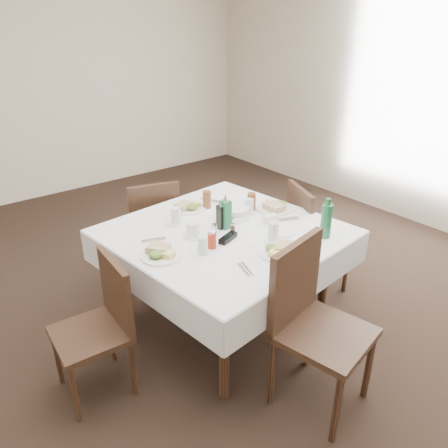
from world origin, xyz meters
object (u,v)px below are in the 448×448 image
object	(u,v)px
oil_cruet_green	(226,213)
ketchup_bottle	(212,240)
water_e	(249,206)
water_w	(203,245)
chair_west	(103,319)
green_bottle	(326,220)
chair_north	(153,223)
coffee_mug	(193,230)
oil_cruet_dark	(221,216)
water_s	(274,231)
bread_basket	(235,212)
dining_table	(225,240)
water_n	(176,216)
chair_east	(309,231)
chair_south	(311,315)

from	to	relation	value
oil_cruet_green	ketchup_bottle	world-z (taller)	oil_cruet_green
water_e	water_w	size ratio (longest dim) A/B	0.97
chair_west	oil_cruet_green	xyz separation A→B (m)	(0.96, 0.06, 0.39)
chair_west	green_bottle	size ratio (longest dim) A/B	3.12
chair_north	chair_west	world-z (taller)	chair_north
coffee_mug	green_bottle	distance (m)	0.87
chair_west	oil_cruet_dark	bearing A→B (deg)	4.44
water_s	bread_basket	size ratio (longest dim) A/B	0.54
dining_table	chair_west	bearing A→B (deg)	-178.07
chair_west	water_n	size ratio (longest dim) A/B	6.91
coffee_mug	green_bottle	xyz separation A→B (m)	(0.67, -0.55, 0.07)
oil_cruet_dark	coffee_mug	world-z (taller)	oil_cruet_dark
water_s	water_e	bearing A→B (deg)	69.49
dining_table	ketchup_bottle	xyz separation A→B (m)	(-0.21, -0.14, 0.13)
chair_west	bread_basket	bearing A→B (deg)	8.09
dining_table	water_n	bearing A→B (deg)	125.62
water_n	chair_west	bearing A→B (deg)	-156.44
chair_east	water_s	world-z (taller)	chair_east
chair_west	green_bottle	xyz separation A→B (m)	(1.39, -0.45, 0.40)
water_n	water_e	size ratio (longest dim) A/B	1.07
chair_east	chair_north	bearing A→B (deg)	134.06
oil_cruet_green	dining_table	bearing A→B (deg)	-136.78
dining_table	water_n	size ratio (longest dim) A/B	12.56
chair_west	oil_cruet_dark	size ratio (longest dim) A/B	3.93
chair_east	water_e	size ratio (longest dim) A/B	7.76
chair_north	water_s	distance (m)	1.27
water_n	bread_basket	bearing A→B (deg)	-21.47
ketchup_bottle	water_n	bearing A→B (deg)	88.69
water_n	oil_cruet_green	bearing A→B (deg)	-47.90
chair_south	bread_basket	distance (m)	1.01
ketchup_bottle	coffee_mug	bearing A→B (deg)	89.95
chair_north	bread_basket	bearing A→B (deg)	-72.30
coffee_mug	oil_cruet_green	bearing A→B (deg)	-8.04
water_n	green_bottle	world-z (taller)	green_bottle
chair_east	oil_cruet_green	bearing A→B (deg)	175.93
chair_east	oil_cruet_green	world-z (taller)	oil_cruet_green
dining_table	water_s	size ratio (longest dim) A/B	12.54
water_n	green_bottle	bearing A→B (deg)	-49.39
chair_north	water_e	world-z (taller)	chair_north
chair_south	water_e	bearing A→B (deg)	69.03
oil_cruet_green	water_e	bearing A→B (deg)	16.05
chair_north	ketchup_bottle	distance (m)	1.10
bread_basket	green_bottle	distance (m)	0.67
ketchup_bottle	oil_cruet_dark	bearing A→B (deg)	40.27
chair_west	bread_basket	world-z (taller)	chair_west
water_n	ketchup_bottle	world-z (taller)	water_n
chair_north	oil_cruet_green	xyz separation A→B (m)	(0.08, -0.87, 0.37)
chair_south	water_n	size ratio (longest dim) A/B	8.07
dining_table	water_s	world-z (taller)	water_s
oil_cruet_green	coffee_mug	bearing A→B (deg)	171.96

